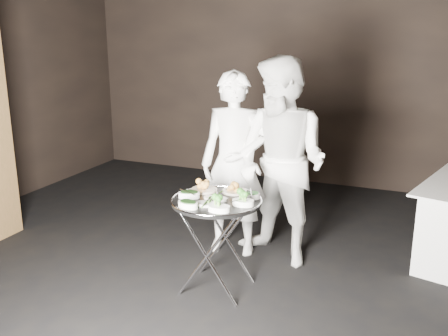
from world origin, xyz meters
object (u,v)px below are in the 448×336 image
at_px(tray_stand, 217,241).
at_px(waiter_left, 234,164).
at_px(serving_tray, 216,201).
at_px(waiter_right, 282,163).

relative_size(tray_stand, waiter_left, 0.44).
xyz_separation_m(serving_tray, waiter_right, (0.30, 0.69, 0.16)).
bearing_deg(tray_stand, serving_tray, -116.57).
bearing_deg(waiter_right, serving_tray, -91.55).
bearing_deg(waiter_right, waiter_left, -161.60).
bearing_deg(serving_tray, waiter_left, 101.00).
bearing_deg(waiter_left, tray_stand, -88.16).
xyz_separation_m(tray_stand, waiter_right, (0.30, 0.69, 0.48)).
distance_m(serving_tray, waiter_right, 0.77).
bearing_deg(tray_stand, waiter_right, 66.35).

